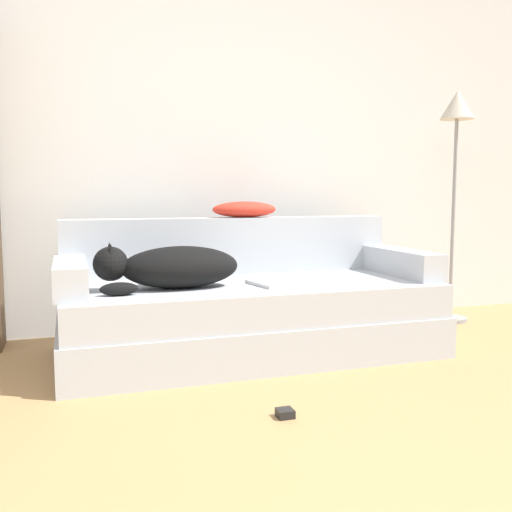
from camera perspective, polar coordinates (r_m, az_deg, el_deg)
wall_back at (r=3.69m, az=-6.32°, el=13.94°), size 7.37×0.06×2.70m
couch at (r=3.06m, az=-0.57°, el=-6.26°), size 1.97×0.87×0.38m
couch_backrest at (r=3.35m, az=-2.49°, el=1.05°), size 1.93×0.15×0.33m
couch_arm_left at (r=2.87m, az=-18.09°, el=-1.93°), size 0.15×0.68×0.15m
couch_arm_right at (r=3.40m, az=14.20°, el=-0.59°), size 0.15×0.68×0.15m
dog at (r=2.84m, az=-8.49°, el=-1.09°), size 0.71×0.31×0.23m
laptop at (r=2.98m, az=2.80°, el=-2.62°), size 0.37×0.31×0.02m
throw_pillow at (r=3.37m, az=-1.16°, el=4.68°), size 0.39×0.19×0.09m
floor_lamp at (r=4.02m, az=19.37°, el=10.97°), size 0.23×0.23×1.52m
power_adapter at (r=2.26m, az=2.92°, el=-15.43°), size 0.06×0.06×0.03m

